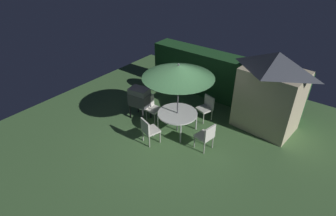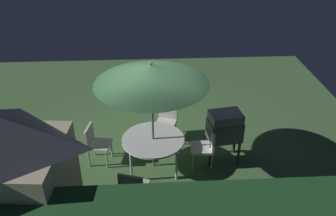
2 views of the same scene
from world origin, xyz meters
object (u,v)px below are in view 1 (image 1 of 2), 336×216
(patio_table, at_px, (177,114))
(chair_toward_house, at_px, (149,129))
(chair_near_shed, at_px, (206,135))
(chair_toward_hedge, at_px, (152,107))
(potted_plant_by_shed, at_px, (158,78))
(chair_far_side, at_px, (206,106))
(garden_shed, at_px, (271,91))
(bbq_grill, at_px, (139,97))
(patio_umbrella, at_px, (178,71))

(patio_table, distance_m, chair_toward_house, 1.13)
(chair_near_shed, xyz_separation_m, chair_toward_hedge, (-2.38, 0.25, 0.00))
(potted_plant_by_shed, bearing_deg, patio_table, -38.74)
(chair_far_side, bearing_deg, chair_toward_hedge, -141.53)
(chair_toward_hedge, relative_size, chair_toward_house, 1.00)
(patio_table, height_order, potted_plant_by_shed, potted_plant_by_shed)
(garden_shed, height_order, chair_toward_hedge, garden_shed)
(chair_near_shed, height_order, chair_toward_hedge, same)
(bbq_grill, xyz_separation_m, chair_toward_house, (1.21, -0.90, -0.33))
(chair_near_shed, height_order, potted_plant_by_shed, potted_plant_by_shed)
(garden_shed, distance_m, chair_toward_house, 4.15)
(bbq_grill, bearing_deg, chair_toward_house, -36.84)
(chair_toward_house, distance_m, potted_plant_by_shed, 3.63)
(chair_far_side, bearing_deg, garden_shed, 24.38)
(chair_far_side, xyz_separation_m, chair_toward_house, (-0.73, -2.29, 0.00))
(patio_table, distance_m, chair_near_shed, 1.28)
(patio_umbrella, xyz_separation_m, potted_plant_by_shed, (-2.40, 1.93, -1.64))
(patio_umbrella, xyz_separation_m, chair_toward_house, (-0.34, -1.06, -1.69))
(garden_shed, bearing_deg, chair_toward_house, -129.48)
(patio_table, relative_size, bbq_grill, 1.10)
(chair_toward_hedge, distance_m, chair_toward_house, 1.34)
(garden_shed, relative_size, potted_plant_by_shed, 2.68)
(patio_table, relative_size, chair_toward_hedge, 1.47)
(chair_toward_house, xyz_separation_m, potted_plant_by_shed, (-2.06, 2.99, 0.05))
(bbq_grill, distance_m, chair_near_shed, 2.82)
(patio_table, relative_size, chair_toward_house, 1.47)
(chair_toward_house, bearing_deg, chair_far_side, 72.38)
(patio_table, height_order, chair_far_side, chair_far_side)
(garden_shed, height_order, patio_table, garden_shed)
(patio_umbrella, height_order, chair_toward_house, patio_umbrella)
(garden_shed, height_order, patio_umbrella, garden_shed)
(chair_toward_house, bearing_deg, patio_umbrella, 72.36)
(garden_shed, height_order, bbq_grill, garden_shed)
(patio_umbrella, distance_m, chair_toward_house, 2.03)
(patio_umbrella, height_order, bbq_grill, patio_umbrella)
(patio_table, xyz_separation_m, chair_toward_house, (-0.34, -1.06, -0.15))
(chair_far_side, distance_m, chair_toward_hedge, 1.94)
(chair_near_shed, distance_m, chair_far_side, 1.69)
(patio_table, xyz_separation_m, chair_far_side, (0.39, 1.23, -0.15))
(chair_far_side, bearing_deg, chair_toward_house, -107.62)
(chair_toward_house, bearing_deg, chair_toward_hedge, 126.03)
(patio_umbrella, bearing_deg, chair_toward_house, -107.64)
(chair_near_shed, bearing_deg, chair_toward_house, -152.30)
(patio_table, xyz_separation_m, bbq_grill, (-1.55, -0.16, 0.18))
(chair_far_side, distance_m, chair_toward_house, 2.40)
(garden_shed, relative_size, patio_table, 2.06)
(patio_table, distance_m, potted_plant_by_shed, 3.08)
(chair_far_side, height_order, chair_toward_hedge, same)
(patio_umbrella, height_order, chair_far_side, patio_umbrella)
(potted_plant_by_shed, bearing_deg, bbq_grill, -67.71)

